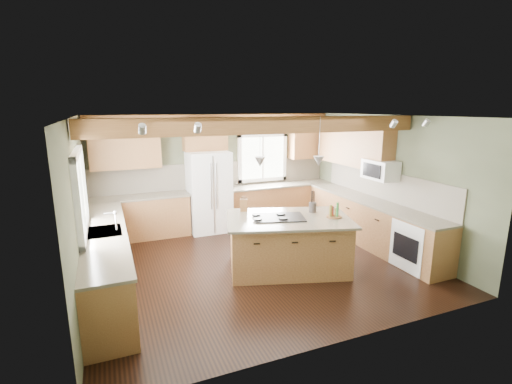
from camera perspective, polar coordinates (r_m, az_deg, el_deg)
name	(u,v)px	position (r m, az deg, el deg)	size (l,w,h in m)	color
floor	(258,263)	(6.80, 0.26, -10.89)	(5.60, 5.60, 0.00)	black
ceiling	(258,116)	(6.22, 0.29, 11.58)	(5.60, 5.60, 0.00)	silver
wall_back	(217,171)	(8.71, -6.08, 3.29)	(5.60, 5.60, 0.00)	#424833
wall_left	(79,210)	(5.94, -25.55, -2.48)	(5.00, 5.00, 0.00)	#424833
wall_right	(386,181)	(7.88, 19.43, 1.61)	(5.00, 5.00, 0.00)	#424833
ceiling_beam	(267,125)	(5.87, 1.78, 10.22)	(5.55, 0.26, 0.26)	brown
soffit_trim	(217,117)	(8.49, -6.09, 11.47)	(5.55, 0.20, 0.10)	brown
backsplash_back	(217,174)	(8.71, -6.04, 2.69)	(5.58, 0.03, 0.58)	brown
backsplash_right	(384,185)	(7.92, 19.06, 1.03)	(0.03, 3.70, 0.58)	brown
base_cab_back_left	(141,218)	(8.29, -17.30, -3.82)	(2.02, 0.60, 0.88)	brown
counter_back_left	(139,197)	(8.18, -17.52, -0.73)	(2.06, 0.64, 0.04)	brown
base_cab_back_right	(279,203)	(9.14, 3.59, -1.71)	(2.62, 0.60, 0.88)	brown
counter_back_right	(279,185)	(9.03, 3.63, 1.11)	(2.66, 0.64, 0.04)	brown
base_cab_left	(107,261)	(6.24, -21.98, -9.77)	(0.60, 3.70, 0.88)	brown
counter_left	(104,232)	(6.08, -22.34, -5.76)	(0.64, 3.74, 0.04)	brown
base_cab_right	(370,223)	(7.93, 17.10, -4.58)	(0.60, 3.70, 0.88)	brown
counter_right	(371,201)	(7.81, 17.32, -1.35)	(0.64, 3.74, 0.04)	brown
upper_cab_back_left	(125,147)	(8.12, -19.52, 6.56)	(1.40, 0.35, 0.90)	brown
upper_cab_over_fridge	(205,135)	(8.36, -7.87, 8.72)	(0.96, 0.35, 0.70)	brown
upper_cab_right	(353,145)	(8.37, 14.77, 7.04)	(0.35, 2.20, 0.90)	brown
upper_cab_back_corner	(307,140)	(9.37, 7.89, 7.93)	(0.90, 0.35, 0.90)	brown
window_left	(79,192)	(5.93, -25.57, -0.01)	(0.04, 1.60, 1.05)	white
window_back	(262,158)	(9.04, 0.96, 5.32)	(1.10, 0.04, 1.00)	white
sink	(104,232)	(6.08, -22.35, -5.71)	(0.50, 0.65, 0.03)	#262628
faucet	(116,221)	(6.04, -20.76, -4.26)	(0.02, 0.02, 0.28)	#B2B2B7
dishwasher	(110,301)	(5.06, -21.61, -15.33)	(0.60, 0.60, 0.84)	white
oven	(419,245)	(7.03, 23.76, -7.46)	(0.60, 0.72, 0.84)	white
microwave	(380,170)	(7.66, 18.58, 3.26)	(0.40, 0.70, 0.38)	white
pendant_left	(260,162)	(6.03, 0.61, 4.67)	(0.18, 0.18, 0.16)	#B2B2B7
pendant_right	(319,161)	(6.21, 9.62, 4.72)	(0.18, 0.18, 0.16)	#B2B2B7
refrigerator	(209,192)	(8.34, -7.25, 0.04)	(0.90, 0.74, 1.80)	white
island	(288,244)	(6.47, 4.92, -8.02)	(1.95, 1.19, 0.88)	brown
island_top	(288,219)	(6.32, 5.00, -4.12)	(2.08, 1.32, 0.04)	brown
cooktop	(279,217)	(6.28, 3.54, -3.91)	(0.84, 0.56, 0.02)	black
knife_block	(244,205)	(6.65, -1.89, -2.04)	(0.13, 0.10, 0.22)	brown
utensil_crock	(313,207)	(6.67, 8.70, -2.34)	(0.13, 0.13, 0.18)	#3D3731
bottle_tray	(334,210)	(6.42, 11.97, -2.77)	(0.26, 0.26, 0.24)	brown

